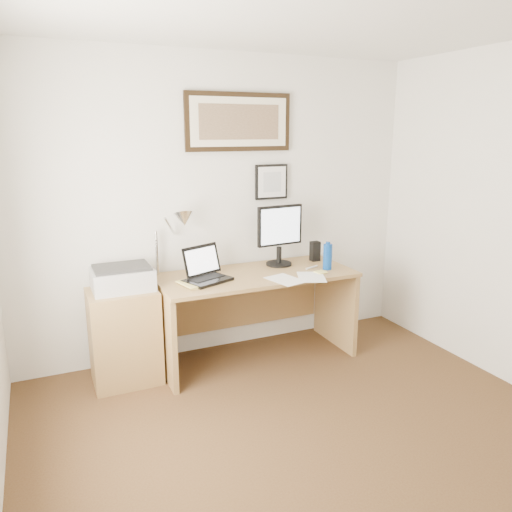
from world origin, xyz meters
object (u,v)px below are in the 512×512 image
lcd_monitor (280,232)px  side_cabinet (125,336)px  desk (252,298)px  laptop (205,273)px  water_bottle (328,257)px  book (183,286)px  printer (122,278)px

lcd_monitor → side_cabinet: bearing=-175.8°
desk → laptop: laptop is taller
side_cabinet → lcd_monitor: lcd_monitor is taller
water_bottle → lcd_monitor: (-0.31, 0.28, 0.18)m
desk → lcd_monitor: 0.60m
laptop → lcd_monitor: lcd_monitor is taller
book → desk: (0.64, 0.19, -0.24)m
book → side_cabinet: bearing=159.9°
desk → laptop: 0.53m
water_bottle → lcd_monitor: 0.45m
printer → desk: bearing=0.2°
water_bottle → printer: water_bottle is taller
book → lcd_monitor: bearing=15.5°
desk → water_bottle: bearing=-19.3°
laptop → printer: (-0.62, 0.09, 0.01)m
water_bottle → side_cabinet: bearing=174.0°
side_cabinet → desk: desk is taller
side_cabinet → water_bottle: (1.67, -0.18, 0.49)m
side_cabinet → lcd_monitor: bearing=4.2°
laptop → printer: 0.63m
side_cabinet → printer: printer is taller
water_bottle → book: bearing=179.1°
side_cabinet → lcd_monitor: (1.36, 0.10, 0.68)m
side_cabinet → laptop: laptop is taller
water_bottle → book: 1.25m
lcd_monitor → desk: bearing=-167.2°
lcd_monitor → book: bearing=-164.5°
water_bottle → lcd_monitor: lcd_monitor is taller
water_bottle → desk: bearing=160.7°
side_cabinet → desk: (1.07, 0.04, 0.15)m
book → water_bottle: bearing=-0.9°
desk → printer: bearing=-179.8°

